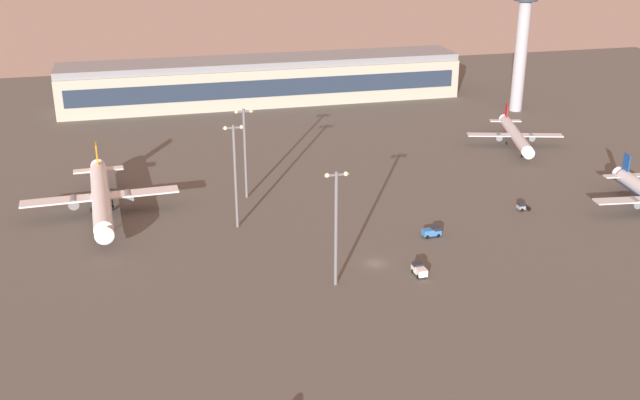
% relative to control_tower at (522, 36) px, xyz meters
% --- Properties ---
extents(ground_plane, '(416.00, 416.00, 0.00)m').
position_rel_control_tower_xyz_m(ground_plane, '(-87.14, -106.41, -26.73)').
color(ground_plane, '#56544F').
extents(terminal_building, '(146.93, 22.40, 16.40)m').
position_rel_control_tower_xyz_m(terminal_building, '(-85.80, 34.38, -18.63)').
color(terminal_building, '#B2AD99').
rests_on(terminal_building, ground).
extents(control_tower, '(8.00, 8.00, 46.80)m').
position_rel_control_tower_xyz_m(control_tower, '(0.00, 0.00, 0.00)').
color(control_tower, '#A8A8B2').
rests_on(control_tower, ground).
extents(airplane_mid_apron, '(36.87, 47.38, 12.16)m').
position_rel_control_tower_xyz_m(airplane_mid_apron, '(-142.71, -65.27, -22.13)').
color(airplane_mid_apron, white).
rests_on(airplane_mid_apron, ground).
extents(airplane_near_gate, '(28.78, 36.65, 9.57)m').
position_rel_control_tower_xyz_m(airplane_near_gate, '(-20.81, -39.35, -23.11)').
color(airplane_near_gate, silver).
rests_on(airplane_near_gate, ground).
extents(maintenance_van, '(2.14, 4.21, 2.25)m').
position_rel_control_tower_xyz_m(maintenance_van, '(-80.28, -113.56, -25.55)').
color(maintenance_van, white).
rests_on(maintenance_van, ground).
extents(cargo_loader, '(4.24, 2.20, 2.25)m').
position_rel_control_tower_xyz_m(cargo_loader, '(-70.75, -96.49, -25.55)').
color(cargo_loader, '#3372BF').
rests_on(cargo_loader, ground).
extents(pushback_tug, '(3.16, 1.96, 2.05)m').
position_rel_control_tower_xyz_m(pushback_tug, '(-43.69, -87.21, -25.66)').
color(pushback_tug, gray).
rests_on(pushback_tug, ground).
extents(apron_light_central, '(4.80, 0.90, 23.07)m').
position_rel_control_tower_xyz_m(apron_light_central, '(-107.28, -62.26, -13.39)').
color(apron_light_central, slate).
rests_on(apron_light_central, ground).
extents(apron_light_west, '(4.80, 0.90, 23.52)m').
position_rel_control_tower_xyz_m(apron_light_west, '(-97.69, -113.42, -13.16)').
color(apron_light_west, slate).
rests_on(apron_light_west, ground).
extents(apron_light_east, '(4.80, 0.90, 24.40)m').
position_rel_control_tower_xyz_m(apron_light_east, '(-112.27, -80.44, -12.71)').
color(apron_light_east, slate).
rests_on(apron_light_east, ground).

